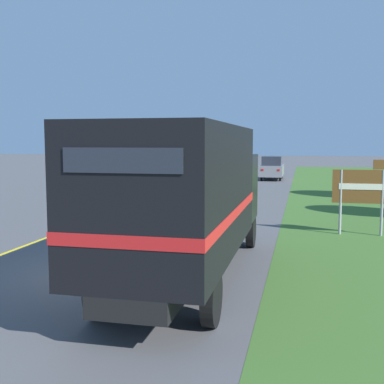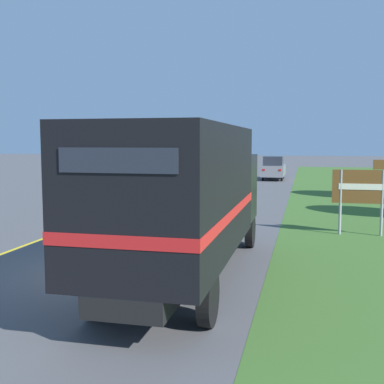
% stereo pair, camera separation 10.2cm
% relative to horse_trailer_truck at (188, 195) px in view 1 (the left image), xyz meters
% --- Properties ---
extents(ground_plane, '(200.00, 200.00, 0.00)m').
position_rel_horse_trailer_truck_xyz_m(ground_plane, '(-1.96, 0.27, -1.95)').
color(ground_plane, '#515154').
extents(edge_line_yellow, '(0.12, 66.90, 0.01)m').
position_rel_horse_trailer_truck_xyz_m(edge_line_yellow, '(-5.66, 18.12, -1.95)').
color(edge_line_yellow, yellow).
rests_on(edge_line_yellow, ground).
extents(centre_dash_near, '(0.12, 2.60, 0.01)m').
position_rel_horse_trailer_truck_xyz_m(centre_dash_near, '(-1.96, 0.62, -1.95)').
color(centre_dash_near, white).
rests_on(centre_dash_near, ground).
extents(centre_dash_mid_a, '(0.12, 2.60, 0.01)m').
position_rel_horse_trailer_truck_xyz_m(centre_dash_mid_a, '(-1.96, 7.22, -1.95)').
color(centre_dash_mid_a, white).
rests_on(centre_dash_mid_a, ground).
extents(centre_dash_mid_b, '(0.12, 2.60, 0.01)m').
position_rel_horse_trailer_truck_xyz_m(centre_dash_mid_b, '(-1.96, 13.82, -1.95)').
color(centre_dash_mid_b, white).
rests_on(centre_dash_mid_b, ground).
extents(centre_dash_far, '(0.12, 2.60, 0.01)m').
position_rel_horse_trailer_truck_xyz_m(centre_dash_far, '(-1.96, 20.42, -1.95)').
color(centre_dash_far, white).
rests_on(centre_dash_far, ground).
extents(centre_dash_farthest, '(0.12, 2.60, 0.01)m').
position_rel_horse_trailer_truck_xyz_m(centre_dash_farthest, '(-1.96, 27.02, -1.95)').
color(centre_dash_farthest, white).
rests_on(centre_dash_farthest, ground).
extents(horse_trailer_truck, '(2.40, 8.55, 3.46)m').
position_rel_horse_trailer_truck_xyz_m(horse_trailer_truck, '(0.00, 0.00, 0.00)').
color(horse_trailer_truck, black).
rests_on(horse_trailer_truck, ground).
extents(lead_car_white, '(1.80, 4.14, 1.91)m').
position_rel_horse_trailer_truck_xyz_m(lead_car_white, '(-3.96, 15.00, -0.99)').
color(lead_car_white, black).
rests_on(lead_car_white, ground).
extents(lead_car_grey_ahead, '(1.80, 4.47, 1.95)m').
position_rel_horse_trailer_truck_xyz_m(lead_car_grey_ahead, '(0.02, 30.00, -0.97)').
color(lead_car_grey_ahead, black).
rests_on(lead_car_grey_ahead, ground).
extents(lead_car_blue_ahead, '(1.80, 4.39, 1.85)m').
position_rel_horse_trailer_truck_xyz_m(lead_car_blue_ahead, '(-4.06, 41.52, -1.01)').
color(lead_car_blue_ahead, black).
rests_on(lead_car_blue_ahead, ground).
extents(highway_sign, '(1.89, 0.09, 2.54)m').
position_rel_horse_trailer_truck_xyz_m(highway_sign, '(4.47, 6.52, -0.37)').
color(highway_sign, '#9E9EA3').
rests_on(highway_sign, ground).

